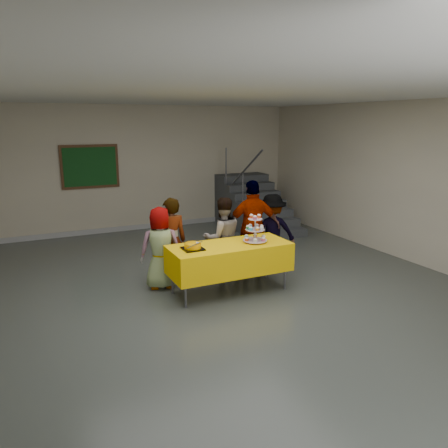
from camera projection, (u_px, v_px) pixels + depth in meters
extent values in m
plane|color=#4C514C|center=(227.00, 302.00, 6.48)|extent=(10.00, 10.00, 0.00)
cube|color=#BBB197|center=(137.00, 169.00, 10.53)|extent=(8.00, 0.04, 3.00)
cube|color=#BBB197|center=(428.00, 185.00, 7.81)|extent=(0.04, 10.00, 3.00)
cube|color=silver|center=(227.00, 91.00, 5.79)|extent=(8.00, 10.00, 0.04)
cube|color=#999999|center=(140.00, 227.00, 10.84)|extent=(7.90, 0.03, 0.12)
cylinder|color=#595960|center=(185.00, 284.00, 6.19)|extent=(0.04, 0.04, 0.73)
cylinder|color=#595960|center=(285.00, 267.00, 6.89)|extent=(0.04, 0.04, 0.73)
cylinder|color=#595960|center=(172.00, 272.00, 6.70)|extent=(0.04, 0.04, 0.73)
cylinder|color=#595960|center=(266.00, 257.00, 7.40)|extent=(0.04, 0.04, 0.73)
cube|color=#595960|center=(230.00, 246.00, 6.71)|extent=(1.80, 0.70, 0.02)
cube|color=#FFC205|center=(230.00, 258.00, 6.75)|extent=(1.88, 0.78, 0.44)
cylinder|color=silver|center=(255.00, 242.00, 6.84)|extent=(0.18, 0.18, 0.01)
cylinder|color=silver|center=(255.00, 229.00, 6.79)|extent=(0.02, 0.02, 0.42)
cylinder|color=silver|center=(255.00, 240.00, 6.83)|extent=(0.38, 0.38, 0.01)
cylinder|color=silver|center=(255.00, 230.00, 6.79)|extent=(0.30, 0.30, 0.01)
cylinder|color=silver|center=(255.00, 219.00, 6.75)|extent=(0.22, 0.22, 0.01)
cube|color=black|center=(193.00, 249.00, 6.44)|extent=(0.30, 0.30, 0.02)
cylinder|color=#FFA600|center=(193.00, 246.00, 6.43)|extent=(0.25, 0.25, 0.07)
ellipsoid|color=#FFA600|center=(193.00, 244.00, 6.43)|extent=(0.25, 0.25, 0.05)
ellipsoid|color=white|center=(196.00, 243.00, 6.41)|extent=(0.08, 0.08, 0.02)
cube|color=silver|center=(195.00, 245.00, 6.30)|extent=(0.30, 0.16, 0.04)
imported|color=slate|center=(161.00, 248.00, 6.90)|extent=(0.71, 0.54, 1.32)
imported|color=#5C5D66|center=(171.00, 241.00, 7.09)|extent=(0.54, 0.36, 1.44)
imported|color=slate|center=(223.00, 238.00, 7.36)|extent=(0.74, 0.62, 1.39)
imported|color=slate|center=(253.00, 227.00, 7.56)|extent=(1.03, 0.63, 1.64)
imported|color=slate|center=(272.00, 232.00, 7.83)|extent=(0.98, 0.71, 1.36)
cube|color=#424447|center=(281.00, 234.00, 10.00)|extent=(1.30, 0.30, 0.18)
cube|color=#424447|center=(274.00, 228.00, 10.25)|extent=(1.30, 0.30, 0.36)
cube|color=#424447|center=(267.00, 221.00, 10.49)|extent=(1.30, 0.30, 0.54)
cube|color=#424447|center=(261.00, 215.00, 10.73)|extent=(1.30, 0.30, 0.72)
cube|color=#424447|center=(255.00, 210.00, 10.98)|extent=(1.30, 0.30, 0.90)
cube|color=#424447|center=(250.00, 204.00, 11.22)|extent=(1.30, 0.30, 1.08)
cube|color=#424447|center=(244.00, 199.00, 11.46)|extent=(1.30, 0.30, 1.26)
cube|color=#424447|center=(239.00, 197.00, 11.73)|extent=(1.30, 0.30, 1.26)
cylinder|color=#595960|center=(259.00, 222.00, 9.63)|extent=(0.04, 0.04, 0.90)
cylinder|color=#595960|center=(243.00, 193.00, 10.21)|extent=(0.04, 0.04, 0.90)
cylinder|color=#595960|center=(226.00, 166.00, 10.87)|extent=(0.04, 0.04, 0.90)
cylinder|color=#595960|center=(242.00, 173.00, 10.15)|extent=(0.04, 1.85, 1.20)
cube|color=#472B16|center=(90.00, 167.00, 10.02)|extent=(1.30, 0.04, 1.00)
cube|color=#17481A|center=(90.00, 167.00, 10.00)|extent=(1.18, 0.02, 0.88)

